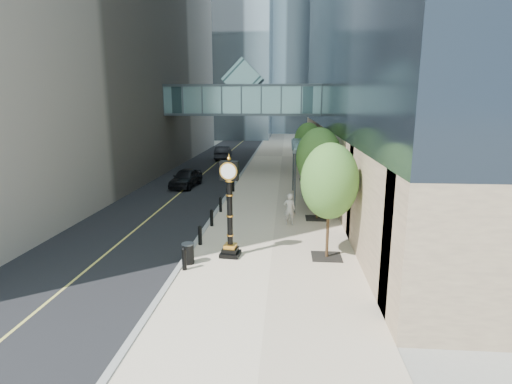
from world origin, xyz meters
TOP-DOWN VIEW (x-y plane):
  - ground at (0.00, 0.00)m, footprint 320.00×320.00m
  - road at (-7.00, 40.00)m, footprint 8.00×180.00m
  - sidewalk at (1.00, 40.00)m, footprint 8.00×180.00m
  - curb at (-3.00, 40.00)m, footprint 0.25×180.00m
  - distant_tower_c at (-6.00, 120.00)m, footprint 22.00×22.00m
  - skywalk at (-3.00, 28.00)m, footprint 17.00×4.20m
  - entrance_canopy at (3.48, 14.00)m, footprint 3.00×8.00m
  - bollard_row at (-2.70, 9.00)m, footprint 0.20×16.20m
  - street_trees at (3.60, 14.84)m, footprint 2.77×28.46m
  - street_clock at (-0.94, 2.77)m, footprint 0.99×0.99m
  - trash_bin at (-2.70, 1.71)m, footprint 0.65×0.65m
  - pedestrian at (1.86, 8.04)m, footprint 0.71×0.48m
  - car_near at (-7.10, 18.78)m, footprint 2.30×4.82m
  - car_far at (-6.70, 36.80)m, footprint 2.06×5.23m

SIDE VIEW (x-z plane):
  - ground at x=0.00m, z-range 0.00..0.00m
  - road at x=-7.00m, z-range 0.00..0.02m
  - sidewalk at x=1.00m, z-range 0.00..0.06m
  - curb at x=-3.00m, z-range 0.00..0.07m
  - bollard_row at x=-2.70m, z-range 0.06..0.96m
  - trash_bin at x=-2.70m, z-range 0.06..0.96m
  - car_near at x=-7.10m, z-range 0.02..1.61m
  - car_far at x=-6.70m, z-range 0.02..1.71m
  - pedestrian at x=1.86m, z-range 0.06..1.97m
  - street_clock at x=-0.94m, z-range -0.25..4.48m
  - street_trees at x=3.60m, z-range 0.77..6.46m
  - entrance_canopy at x=3.48m, z-range 2.00..6.38m
  - skywalk at x=-3.00m, z-range 4.81..10.61m
  - distant_tower_c at x=-6.00m, z-range 0.00..65.00m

